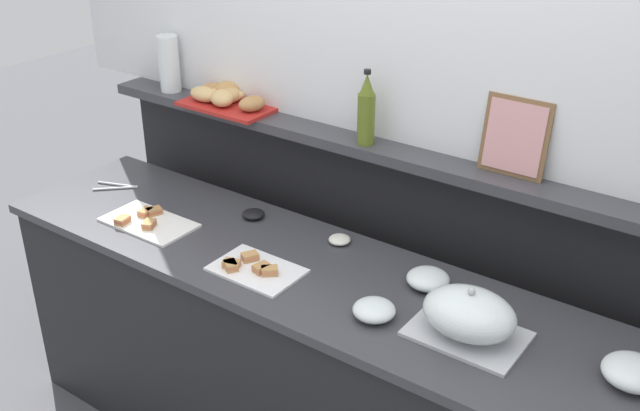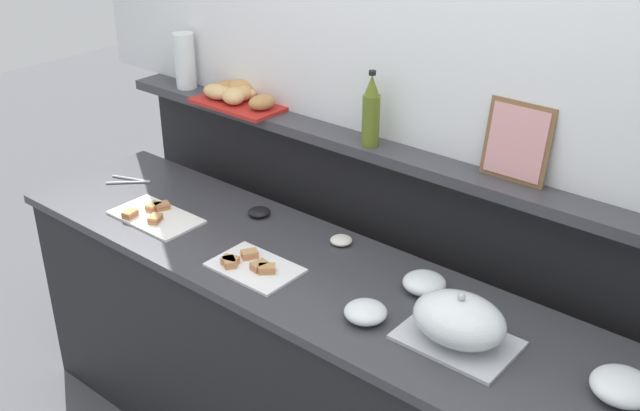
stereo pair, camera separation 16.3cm
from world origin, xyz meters
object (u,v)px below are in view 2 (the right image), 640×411
(glass_bowl_small, at_px, (424,284))
(serving_cloche, at_px, (459,321))
(condiment_bowl_dark, at_px, (259,212))
(water_carafe, at_px, (185,61))
(olive_oil_bottle, at_px, (371,112))
(serving_tongs, at_px, (130,181))
(framed_picture, at_px, (517,142))
(glass_bowl_medium, at_px, (366,313))
(sandwich_platter_side, at_px, (155,216))
(glass_bowl_extra, at_px, (622,387))
(sandwich_platter_front, at_px, (253,266))
(condiment_bowl_cream, at_px, (341,240))
(bread_basket, at_px, (238,94))

(glass_bowl_small, bearing_deg, serving_cloche, -37.27)
(serving_cloche, relative_size, glass_bowl_small, 2.37)
(condiment_bowl_dark, distance_m, water_carafe, 0.81)
(condiment_bowl_dark, bearing_deg, olive_oil_bottle, 29.29)
(serving_tongs, bearing_deg, framed_picture, 14.23)
(serving_tongs, relative_size, framed_picture, 0.68)
(glass_bowl_medium, xyz_separation_m, framed_picture, (0.17, 0.56, 0.44))
(condiment_bowl_dark, bearing_deg, sandwich_platter_side, -137.43)
(condiment_bowl_dark, relative_size, serving_tongs, 0.49)
(glass_bowl_small, xyz_separation_m, olive_oil_bottle, (-0.41, 0.25, 0.43))
(olive_oil_bottle, bearing_deg, glass_bowl_extra, -17.59)
(sandwich_platter_front, height_order, condiment_bowl_cream, sandwich_platter_front)
(serving_tongs, xyz_separation_m, bread_basket, (0.32, 0.35, 0.36))
(serving_cloche, xyz_separation_m, condiment_bowl_dark, (-1.01, 0.21, -0.06))
(sandwich_platter_front, bearing_deg, serving_tongs, 169.00)
(serving_cloche, relative_size, bread_basket, 0.85)
(sandwich_platter_front, xyz_separation_m, glass_bowl_extra, (1.21, 0.16, 0.02))
(serving_cloche, relative_size, glass_bowl_medium, 2.52)
(serving_cloche, distance_m, glass_bowl_medium, 0.29)
(glass_bowl_small, xyz_separation_m, water_carafe, (-1.43, 0.27, 0.43))
(bread_basket, xyz_separation_m, water_carafe, (-0.32, 0.00, 0.08))
(serving_cloche, height_order, glass_bowl_extra, serving_cloche)
(serving_tongs, bearing_deg, water_carafe, 90.27)
(glass_bowl_small, bearing_deg, olive_oil_bottle, 149.08)
(glass_bowl_medium, distance_m, condiment_bowl_cream, 0.48)
(glass_bowl_small, relative_size, framed_picture, 0.55)
(sandwich_platter_side, relative_size, olive_oil_bottle, 1.31)
(sandwich_platter_front, height_order, glass_bowl_extra, glass_bowl_extra)
(glass_bowl_medium, distance_m, glass_bowl_small, 0.26)
(condiment_bowl_cream, bearing_deg, serving_cloche, -21.05)
(olive_oil_bottle, bearing_deg, condiment_bowl_dark, -150.71)
(glass_bowl_extra, height_order, framed_picture, framed_picture)
(glass_bowl_medium, xyz_separation_m, glass_bowl_small, (0.05, 0.25, 0.00))
(sandwich_platter_front, relative_size, glass_bowl_small, 2.14)
(condiment_bowl_cream, relative_size, water_carafe, 0.34)
(sandwich_platter_side, height_order, glass_bowl_small, glass_bowl_small)
(glass_bowl_extra, bearing_deg, serving_cloche, -171.14)
(serving_cloche, height_order, olive_oil_bottle, olive_oil_bottle)
(water_carafe, bearing_deg, olive_oil_bottle, -1.13)
(framed_picture, bearing_deg, sandwich_platter_side, -155.83)
(sandwich_platter_side, distance_m, glass_bowl_small, 1.11)
(condiment_bowl_cream, bearing_deg, water_carafe, 169.09)
(condiment_bowl_cream, xyz_separation_m, olive_oil_bottle, (-0.01, 0.18, 0.44))
(olive_oil_bottle, bearing_deg, bread_basket, 178.41)
(sandwich_platter_side, height_order, olive_oil_bottle, olive_oil_bottle)
(glass_bowl_small, height_order, bread_basket, bread_basket)
(condiment_bowl_cream, bearing_deg, sandwich_platter_front, -110.97)
(glass_bowl_extra, distance_m, olive_oil_bottle, 1.23)
(olive_oil_bottle, bearing_deg, sandwich_platter_front, -102.66)
(glass_bowl_extra, bearing_deg, bread_basket, 168.41)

